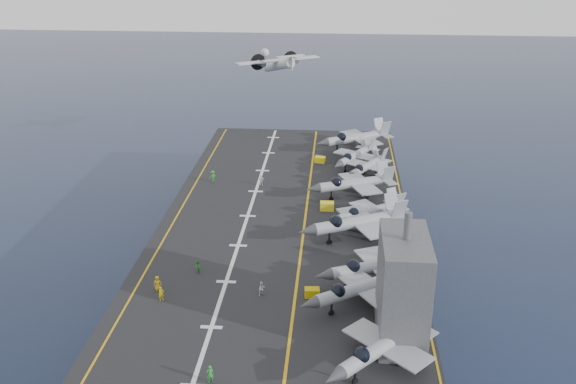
# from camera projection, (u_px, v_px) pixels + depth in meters

# --- Properties ---
(ground) EXTENTS (500.00, 500.00, 0.00)m
(ground) POSITION_uv_depth(u_px,v_px,m) (286.00, 276.00, 103.49)
(ground) COLOR #142135
(ground) RESTS_ON ground
(hull) EXTENTS (36.00, 90.00, 10.00)m
(hull) POSITION_uv_depth(u_px,v_px,m) (286.00, 248.00, 101.56)
(hull) COLOR #56595E
(hull) RESTS_ON ground
(flight_deck) EXTENTS (38.00, 92.00, 0.40)m
(flight_deck) POSITION_uv_depth(u_px,v_px,m) (286.00, 218.00, 99.56)
(flight_deck) COLOR black
(flight_deck) RESTS_ON hull
(foul_line) EXTENTS (0.35, 90.00, 0.02)m
(foul_line) POSITION_uv_depth(u_px,v_px,m) (305.00, 218.00, 99.25)
(foul_line) COLOR gold
(foul_line) RESTS_ON flight_deck
(landing_centerline) EXTENTS (0.50, 90.00, 0.02)m
(landing_centerline) POSITION_uv_depth(u_px,v_px,m) (248.00, 216.00, 99.91)
(landing_centerline) COLOR silver
(landing_centerline) RESTS_ON flight_deck
(deck_edge_port) EXTENTS (0.25, 90.00, 0.02)m
(deck_edge_port) POSITION_uv_depth(u_px,v_px,m) (178.00, 214.00, 100.71)
(deck_edge_port) COLOR gold
(deck_edge_port) RESTS_ON flight_deck
(deck_edge_stbd) EXTENTS (0.25, 90.00, 0.02)m
(deck_edge_stbd) POSITION_uv_depth(u_px,v_px,m) (406.00, 221.00, 98.13)
(deck_edge_stbd) COLOR gold
(deck_edge_stbd) RESTS_ON flight_deck
(island_superstructure) EXTENTS (5.00, 10.00, 15.00)m
(island_superstructure) POSITION_uv_depth(u_px,v_px,m) (404.00, 277.00, 67.90)
(island_superstructure) COLOR #56595E
(island_superstructure) RESTS_ON flight_deck
(fighter_jet_0) EXTENTS (16.98, 17.22, 5.04)m
(fighter_jet_0) POSITION_uv_depth(u_px,v_px,m) (382.00, 345.00, 65.08)
(fighter_jet_0) COLOR #9FA7B0
(fighter_jet_0) RESTS_ON flight_deck
(fighter_jet_1) EXTENTS (17.70, 16.36, 5.11)m
(fighter_jet_1) POSITION_uv_depth(u_px,v_px,m) (361.00, 287.00, 75.53)
(fighter_jet_1) COLOR #959EA4
(fighter_jet_1) RESTS_ON flight_deck
(fighter_jet_2) EXTENTS (17.58, 15.05, 5.15)m
(fighter_jet_2) POSITION_uv_depth(u_px,v_px,m) (377.00, 265.00, 80.34)
(fighter_jet_2) COLOR #9299A1
(fighter_jet_2) RESTS_ON flight_deck
(fighter_jet_3) EXTENTS (19.55, 17.02, 5.70)m
(fighter_jet_3) POSITION_uv_depth(u_px,v_px,m) (359.00, 221.00, 91.60)
(fighter_jet_3) COLOR gray
(fighter_jet_3) RESTS_ON flight_deck
(fighter_jet_4) EXTENTS (16.07, 14.85, 4.64)m
(fighter_jet_4) POSITION_uv_depth(u_px,v_px,m) (370.00, 211.00, 96.09)
(fighter_jet_4) COLOR gray
(fighter_jet_4) RESTS_ON flight_deck
(fighter_jet_5) EXTENTS (17.94, 15.27, 5.27)m
(fighter_jet_5) POSITION_uv_depth(u_px,v_px,m) (355.00, 182.00, 105.84)
(fighter_jet_5) COLOR #989FA8
(fighter_jet_5) RESTS_ON flight_deck
(fighter_jet_6) EXTENTS (13.88, 15.26, 4.41)m
(fighter_jet_6) POSITION_uv_depth(u_px,v_px,m) (367.00, 166.00, 114.37)
(fighter_jet_6) COLOR #A1A9B1
(fighter_jet_6) RESTS_ON flight_deck
(fighter_jet_7) EXTENTS (14.24, 15.85, 4.59)m
(fighter_jet_7) POSITION_uv_depth(u_px,v_px,m) (355.00, 155.00, 119.60)
(fighter_jet_7) COLOR gray
(fighter_jet_7) RESTS_ON flight_deck
(fighter_jet_8) EXTENTS (19.43, 17.43, 5.63)m
(fighter_jet_8) POSITION_uv_depth(u_px,v_px,m) (357.00, 137.00, 127.88)
(fighter_jet_8) COLOR #98A0A9
(fighter_jet_8) RESTS_ON flight_deck
(tow_cart_a) EXTENTS (1.89, 1.32, 1.08)m
(tow_cart_a) POSITION_uv_depth(u_px,v_px,m) (312.00, 292.00, 78.15)
(tow_cart_a) COLOR #BEA307
(tow_cart_a) RESTS_ON flight_deck
(tow_cart_b) EXTENTS (2.20, 1.44, 1.31)m
(tow_cart_b) POSITION_uv_depth(u_px,v_px,m) (327.00, 206.00, 101.83)
(tow_cart_b) COLOR yellow
(tow_cart_b) RESTS_ON flight_deck
(tow_cart_c) EXTENTS (2.20, 1.71, 1.17)m
(tow_cart_c) POSITION_uv_depth(u_px,v_px,m) (320.00, 160.00, 122.19)
(tow_cart_c) COLOR yellow
(tow_cart_c) RESTS_ON flight_deck
(crew_0) EXTENTS (1.32, 1.06, 1.91)m
(crew_0) POSITION_uv_depth(u_px,v_px,m) (158.00, 283.00, 79.38)
(crew_0) COLOR gold
(crew_0) RESTS_ON flight_deck
(crew_1) EXTENTS (1.33, 1.23, 1.84)m
(crew_1) POSITION_uv_depth(u_px,v_px,m) (161.00, 294.00, 77.17)
(crew_1) COLOR yellow
(crew_1) RESTS_ON flight_deck
(crew_2) EXTENTS (0.73, 1.07, 1.74)m
(crew_2) POSITION_uv_depth(u_px,v_px,m) (197.00, 267.00, 83.37)
(crew_2) COLOR #288E29
(crew_2) RESTS_ON flight_deck
(crew_3) EXTENTS (1.48, 1.35, 2.06)m
(crew_3) POSITION_uv_depth(u_px,v_px,m) (213.00, 176.00, 112.89)
(crew_3) COLOR #258B26
(crew_3) RESTS_ON flight_deck
(crew_4) EXTENTS (1.28, 1.11, 1.80)m
(crew_4) POSITION_uv_depth(u_px,v_px,m) (261.00, 180.00, 111.38)
(crew_4) COLOR silver
(crew_4) RESTS_ON flight_deck
(crew_6) EXTENTS (1.40, 1.19, 1.99)m
(crew_6) POSITION_uv_depth(u_px,v_px,m) (210.00, 374.00, 63.29)
(crew_6) COLOR #268C33
(crew_6) RESTS_ON flight_deck
(crew_7) EXTENTS (1.27, 1.32, 1.84)m
(crew_7) POSITION_uv_depth(u_px,v_px,m) (262.00, 289.00, 78.28)
(crew_7) COLOR silver
(crew_7) RESTS_ON flight_deck
(transport_plane) EXTENTS (24.50, 22.31, 4.79)m
(transport_plane) POSITION_uv_depth(u_px,v_px,m) (279.00, 65.00, 146.33)
(transport_plane) COLOR silver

